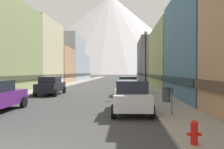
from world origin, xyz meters
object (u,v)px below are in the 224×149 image
pedestrian_0 (50,82)px  pedestrian_1 (54,81)px  trash_bin_right (166,95)px  streetlamp_right (146,53)px  car_right_1 (128,86)px  fire_hydrant_near (194,132)px  car_left_1 (51,86)px  parking_meter_near (172,97)px  potted_plant_0 (7,89)px  car_right_0 (131,96)px

pedestrian_0 → pedestrian_1: size_ratio=0.95×
trash_bin_right → streetlamp_right: bearing=102.5°
car_right_1 → fire_hydrant_near: 14.55m
pedestrian_0 → streetlamp_right: bearing=-31.3°
car_left_1 → fire_hydrant_near: car_left_1 is taller
trash_bin_right → pedestrian_1: size_ratio=0.58×
pedestrian_0 → trash_bin_right: bearing=-42.6°
parking_meter_near → trash_bin_right: 4.59m
trash_bin_right → pedestrian_0: pedestrian_0 is taller
car_left_1 → potted_plant_0: size_ratio=4.75×
trash_bin_right → streetlamp_right: streetlamp_right is taller
car_right_1 → pedestrian_0: bearing=149.5°
potted_plant_0 → pedestrian_0: bearing=85.0°
fire_hydrant_near → parking_meter_near: parking_meter_near is taller
potted_plant_0 → streetlamp_right: streetlamp_right is taller
trash_bin_right → pedestrian_1: 18.28m
fire_hydrant_near → trash_bin_right: (0.90, 8.81, 0.12)m
car_left_1 → parking_meter_near: car_left_1 is taller
car_left_1 → streetlamp_right: bearing=-4.2°
parking_meter_near → car_left_1: bearing=134.5°
car_right_1 → streetlamp_right: streetlamp_right is taller
trash_bin_right → pedestrian_1: pedestrian_1 is taller
pedestrian_0 → streetlamp_right: 13.92m
parking_meter_near → pedestrian_1: (-12.00, 17.77, -0.08)m
car_right_0 → car_right_1: bearing=90.0°
car_left_1 → pedestrian_0: 6.83m
potted_plant_0 → car_left_1: bearing=34.1°
fire_hydrant_near → parking_meter_near: 4.31m
parking_meter_near → car_right_0: bearing=147.3°
parking_meter_near → trash_bin_right: bearing=82.5°
streetlamp_right → car_left_1: bearing=175.8°
streetlamp_right → car_right_0: bearing=-101.2°
potted_plant_0 → pedestrian_1: size_ratio=0.56×
fire_hydrant_near → streetlamp_right: streetlamp_right is taller
car_right_1 → trash_bin_right: car_right_1 is taller
potted_plant_0 → pedestrian_1: 10.24m
car_right_0 → parking_meter_near: size_ratio=3.33×
car_right_0 → pedestrian_1: 19.34m
car_right_0 → pedestrian_1: bearing=121.3°
car_right_0 → parking_meter_near: car_right_0 is taller
streetlamp_right → fire_hydrant_near: bearing=-89.6°
car_left_1 → pedestrian_0: car_left_1 is taller
potted_plant_0 → pedestrian_0: (0.75, 8.55, 0.20)m
car_right_0 → car_right_1: same height
pedestrian_1 → car_right_1: bearing=-37.1°
car_left_1 → car_right_1: bearing=3.4°
fire_hydrant_near → car_left_1: bearing=123.4°
car_right_0 → pedestrian_0: car_right_0 is taller
potted_plant_0 → pedestrian_1: (0.75, 10.21, 0.24)m
car_right_0 → car_left_1: bearing=131.9°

